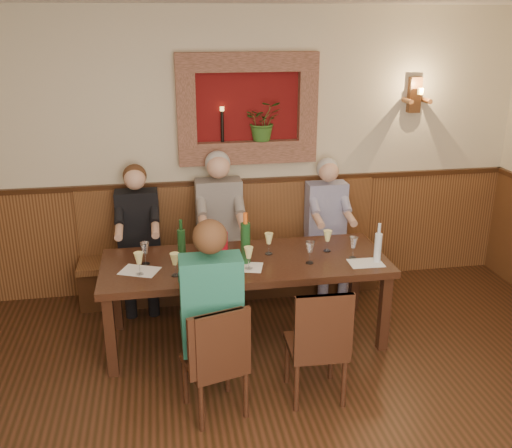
{
  "coord_description": "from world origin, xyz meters",
  "views": [
    {
      "loc": [
        -0.66,
        -2.52,
        2.66
      ],
      "look_at": [
        0.1,
        1.9,
        1.05
      ],
      "focal_mm": 40.0,
      "sensor_mm": 36.0,
      "label": 1
    }
  ],
  "objects_px": {
    "person_bench_left": "(140,249)",
    "person_bench_mid": "(220,240)",
    "chair_near_left": "(216,381)",
    "person_chair_front": "(211,326)",
    "wine_bottle_green_b": "(182,245)",
    "dining_table": "(245,268)",
    "water_bottle": "(378,247)",
    "chair_near_right": "(316,365)",
    "spittoon_bucket": "(214,248)",
    "wine_bottle_green_a": "(245,242)",
    "bench": "(232,262)",
    "person_bench_right": "(327,238)"
  },
  "relations": [
    {
      "from": "wine_bottle_green_b",
      "to": "person_chair_front",
      "type": "bearing_deg",
      "value": -79.53
    },
    {
      "from": "dining_table",
      "to": "chair_near_left",
      "type": "xyz_separation_m",
      "value": [
        -0.36,
        -0.96,
        -0.42
      ]
    },
    {
      "from": "chair_near_left",
      "to": "water_bottle",
      "type": "bearing_deg",
      "value": 11.61
    },
    {
      "from": "person_bench_right",
      "to": "spittoon_bucket",
      "type": "height_order",
      "value": "person_bench_right"
    },
    {
      "from": "person_bench_right",
      "to": "person_chair_front",
      "type": "distance_m",
      "value": 2.1
    },
    {
      "from": "spittoon_bucket",
      "to": "wine_bottle_green_a",
      "type": "relative_size",
      "value": 0.59
    },
    {
      "from": "dining_table",
      "to": "person_bench_left",
      "type": "xyz_separation_m",
      "value": [
        -0.9,
        0.84,
        -0.1
      ]
    },
    {
      "from": "dining_table",
      "to": "person_bench_right",
      "type": "bearing_deg",
      "value": 40.75
    },
    {
      "from": "chair_near_left",
      "to": "water_bottle",
      "type": "height_order",
      "value": "water_bottle"
    },
    {
      "from": "dining_table",
      "to": "person_bench_mid",
      "type": "height_order",
      "value": "person_bench_mid"
    },
    {
      "from": "wine_bottle_green_a",
      "to": "water_bottle",
      "type": "xyz_separation_m",
      "value": [
        1.09,
        -0.16,
        -0.05
      ]
    },
    {
      "from": "bench",
      "to": "wine_bottle_green_b",
      "type": "height_order",
      "value": "wine_bottle_green_b"
    },
    {
      "from": "chair_near_left",
      "to": "person_bench_left",
      "type": "xyz_separation_m",
      "value": [
        -0.54,
        1.8,
        0.32
      ]
    },
    {
      "from": "bench",
      "to": "water_bottle",
      "type": "bearing_deg",
      "value": -46.94
    },
    {
      "from": "wine_bottle_green_b",
      "to": "water_bottle",
      "type": "distance_m",
      "value": 1.63
    },
    {
      "from": "person_bench_left",
      "to": "person_chair_front",
      "type": "bearing_deg",
      "value": -71.64
    },
    {
      "from": "dining_table",
      "to": "chair_near_left",
      "type": "height_order",
      "value": "chair_near_left"
    },
    {
      "from": "person_bench_left",
      "to": "water_bottle",
      "type": "height_order",
      "value": "person_bench_left"
    },
    {
      "from": "person_bench_right",
      "to": "chair_near_left",
      "type": "bearing_deg",
      "value": -126.61
    },
    {
      "from": "bench",
      "to": "wine_bottle_green_b",
      "type": "distance_m",
      "value": 1.17
    },
    {
      "from": "person_chair_front",
      "to": "water_bottle",
      "type": "bearing_deg",
      "value": 21.11
    },
    {
      "from": "bench",
      "to": "person_bench_left",
      "type": "xyz_separation_m",
      "value": [
        -0.9,
        -0.1,
        0.25
      ]
    },
    {
      "from": "chair_near_right",
      "to": "spittoon_bucket",
      "type": "distance_m",
      "value": 1.27
    },
    {
      "from": "person_bench_left",
      "to": "person_bench_mid",
      "type": "bearing_deg",
      "value": -0.22
    },
    {
      "from": "bench",
      "to": "person_bench_left",
      "type": "relative_size",
      "value": 2.16
    },
    {
      "from": "person_chair_front",
      "to": "person_bench_right",
      "type": "bearing_deg",
      "value": 50.29
    },
    {
      "from": "dining_table",
      "to": "person_chair_front",
      "type": "distance_m",
      "value": 0.86
    },
    {
      "from": "water_bottle",
      "to": "chair_near_right",
      "type": "bearing_deg",
      "value": -135.7
    },
    {
      "from": "chair_near_left",
      "to": "spittoon_bucket",
      "type": "bearing_deg",
      "value": 68.28
    },
    {
      "from": "chair_near_right",
      "to": "person_bench_mid",
      "type": "distance_m",
      "value": 1.84
    },
    {
      "from": "bench",
      "to": "person_bench_mid",
      "type": "xyz_separation_m",
      "value": [
        -0.12,
        -0.11,
        0.29
      ]
    },
    {
      "from": "person_bench_mid",
      "to": "water_bottle",
      "type": "bearing_deg",
      "value": -41.16
    },
    {
      "from": "chair_near_right",
      "to": "person_bench_mid",
      "type": "bearing_deg",
      "value": 107.82
    },
    {
      "from": "bench",
      "to": "spittoon_bucket",
      "type": "relative_size",
      "value": 11.52
    },
    {
      "from": "bench",
      "to": "person_bench_right",
      "type": "distance_m",
      "value": 1.01
    },
    {
      "from": "person_bench_right",
      "to": "person_chair_front",
      "type": "bearing_deg",
      "value": -129.71
    },
    {
      "from": "person_bench_mid",
      "to": "person_bench_right",
      "type": "xyz_separation_m",
      "value": [
        1.09,
        0.0,
        -0.05
      ]
    },
    {
      "from": "person_bench_left",
      "to": "wine_bottle_green_b",
      "type": "bearing_deg",
      "value": -63.74
    },
    {
      "from": "person_bench_right",
      "to": "bench",
      "type": "bearing_deg",
      "value": 173.89
    },
    {
      "from": "person_bench_left",
      "to": "person_chair_front",
      "type": "relative_size",
      "value": 0.97
    },
    {
      "from": "person_bench_left",
      "to": "person_chair_front",
      "type": "distance_m",
      "value": 1.7
    },
    {
      "from": "chair_near_right",
      "to": "wine_bottle_green_b",
      "type": "bearing_deg",
      "value": 134.78
    },
    {
      "from": "person_bench_left",
      "to": "wine_bottle_green_a",
      "type": "xyz_separation_m",
      "value": [
        0.9,
        -0.89,
        0.36
      ]
    },
    {
      "from": "person_bench_mid",
      "to": "wine_bottle_green_a",
      "type": "xyz_separation_m",
      "value": [
        0.11,
        -0.89,
        0.31
      ]
    },
    {
      "from": "bench",
      "to": "water_bottle",
      "type": "distance_m",
      "value": 1.68
    },
    {
      "from": "wine_bottle_green_a",
      "to": "bench",
      "type": "bearing_deg",
      "value": 89.66
    },
    {
      "from": "chair_near_left",
      "to": "person_chair_front",
      "type": "relative_size",
      "value": 0.61
    },
    {
      "from": "person_bench_left",
      "to": "water_bottle",
      "type": "xyz_separation_m",
      "value": [
        1.99,
        -1.05,
        0.31
      ]
    },
    {
      "from": "person_chair_front",
      "to": "spittoon_bucket",
      "type": "relative_size",
      "value": 5.51
    },
    {
      "from": "chair_near_left",
      "to": "wine_bottle_green_b",
      "type": "distance_m",
      "value": 1.22
    }
  ]
}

